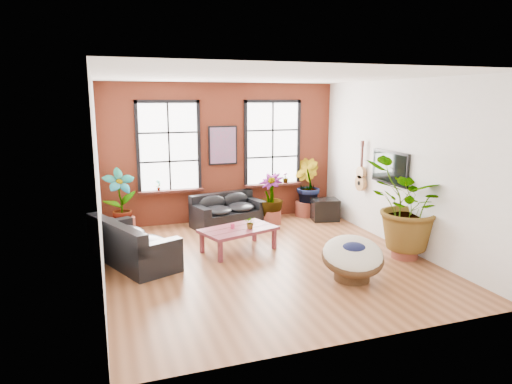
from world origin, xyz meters
The scene contains 19 objects.
room centered at (0.00, 0.15, 1.75)m, with size 6.04×6.54×3.54m.
sofa_back centered at (-0.06, 2.66, 0.36)m, with size 1.88×1.24×0.80m.
sofa_left centered at (-2.51, 0.71, 0.38)m, with size 1.67×2.32×0.85m.
coffee_table centered at (-0.34, 0.72, 0.43)m, with size 1.71×1.30×0.58m.
papasan_chair centered at (1.09, -1.40, 0.41)m, with size 1.37×1.37×0.81m.
poster centered at (0.00, 3.18, 1.95)m, with size 0.74×0.06×0.98m.
tv_wall_unit centered at (2.93, 0.60, 1.54)m, with size 0.13×1.86×1.20m.
media_box centered at (2.49, 2.35, 0.28)m, with size 0.77×0.68×0.56m.
pot_back_left centered at (-2.54, 2.71, 0.20)m, with size 0.63×0.63×0.40m.
pot_back_right centered at (2.20, 2.90, 0.20)m, with size 0.73×0.73×0.40m.
pot_right_wall centered at (2.67, -0.75, 0.19)m, with size 0.60×0.60×0.38m.
pot_mid centered at (1.05, 2.45, 0.18)m, with size 0.59×0.59×0.35m.
floor_plant_back_left centered at (-2.57, 2.73, 0.85)m, with size 0.74×0.50×1.40m, color #205216.
floor_plant_back_right centered at (2.23, 2.93, 0.84)m, with size 0.76×0.61×1.39m, color #205216.
floor_plant_right_wall centered at (2.66, -0.78, 1.07)m, with size 1.64×1.42×1.82m, color #205216.
floor_plant_mid centered at (1.03, 2.48, 0.71)m, with size 0.64×0.64×1.13m, color #205216.
table_plant centered at (-0.11, 0.62, 0.62)m, with size 0.23×0.20×0.26m, color #205216.
sill_plant_left centered at (-1.65, 3.13, 1.04)m, with size 0.14×0.10×0.27m, color #205216.
sill_plant_right centered at (1.70, 3.13, 1.04)m, with size 0.15×0.15×0.27m, color #205216.
Camera 1 is at (-2.93, -7.96, 3.11)m, focal length 32.00 mm.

